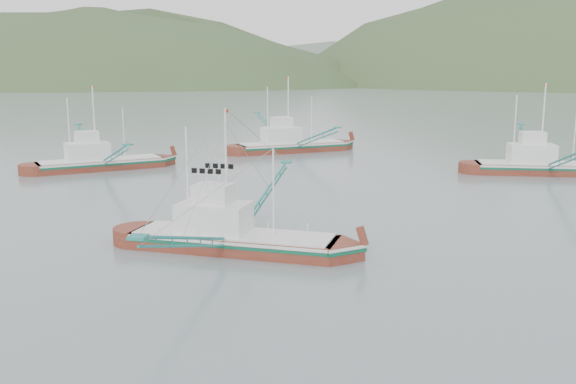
# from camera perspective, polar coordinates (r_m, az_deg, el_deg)

# --- Properties ---
(ground) EXTENTS (1200.00, 1200.00, 0.00)m
(ground) POSITION_cam_1_polar(r_m,az_deg,el_deg) (36.74, -1.39, -6.68)
(ground) COLOR slate
(ground) RESTS_ON ground
(main_boat) EXTENTS (13.25, 23.28, 9.47)m
(main_boat) POSITION_cam_1_polar(r_m,az_deg,el_deg) (39.79, -5.11, -3.07)
(main_boat) COLOR maroon
(main_boat) RESTS_ON ground
(bg_boat_far) EXTENTS (18.05, 24.38, 10.77)m
(bg_boat_far) POSITION_cam_1_polar(r_m,az_deg,el_deg) (86.12, 0.26, 5.10)
(bg_boat_far) COLOR maroon
(bg_boat_far) RESTS_ON ground
(bg_boat_right) EXTENTS (14.13, 25.52, 10.32)m
(bg_boat_right) POSITION_cam_1_polar(r_m,az_deg,el_deg) (73.27, 21.69, 2.59)
(bg_boat_right) COLOR maroon
(bg_boat_right) RESTS_ON ground
(bg_boat_left) EXTENTS (18.45, 21.74, 9.93)m
(bg_boat_left) POSITION_cam_1_polar(r_m,az_deg,el_deg) (74.03, -16.43, 3.55)
(bg_boat_left) COLOR maroon
(bg_boat_left) RESTS_ON ground
(headland_left) EXTENTS (448.00, 308.00, 210.00)m
(headland_left) POSITION_cam_1_polar(r_m,az_deg,el_deg) (436.28, -17.00, 9.09)
(headland_left) COLOR #354C27
(headland_left) RESTS_ON ground
(ridge_distant) EXTENTS (960.00, 400.00, 240.00)m
(ridge_distant) POSITION_cam_1_polar(r_m,az_deg,el_deg) (595.06, 10.93, 9.76)
(ridge_distant) COLOR slate
(ridge_distant) RESTS_ON ground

